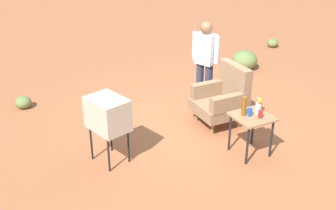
{
  "coord_description": "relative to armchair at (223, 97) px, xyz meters",
  "views": [
    {
      "loc": [
        5.55,
        -3.55,
        3.5
      ],
      "look_at": [
        0.28,
        -0.84,
        0.65
      ],
      "focal_mm": 44.6,
      "sensor_mm": 36.0,
      "label": 1
    }
  ],
  "objects": [
    {
      "name": "armchair",
      "position": [
        0.0,
        0.0,
        0.0
      ],
      "size": [
        0.79,
        0.79,
        1.06
      ],
      "color": "#937047",
      "rests_on": "ground"
    },
    {
      "name": "tv_on_stand",
      "position": [
        0.25,
        -2.18,
        0.28
      ],
      "size": [
        0.7,
        0.59,
        1.03
      ],
      "color": "black",
      "rests_on": "ground"
    },
    {
      "name": "shrub_mid",
      "position": [
        -3.04,
        3.68,
        -0.38
      ],
      "size": [
        0.3,
        0.3,
        0.23
      ],
      "primitive_type": "ellipsoid",
      "color": "olive",
      "rests_on": "ground"
    },
    {
      "name": "flower_vase",
      "position": [
        1.02,
        -0.07,
        0.3
      ],
      "size": [
        0.14,
        0.1,
        0.27
      ],
      "color": "silver",
      "rests_on": "side_table"
    },
    {
      "name": "ground_plane",
      "position": [
        -0.15,
        -0.3,
        -0.5
      ],
      "size": [
        60.0,
        60.0,
        0.0
      ],
      "primitive_type": "plane",
      "color": "#A05B38"
    },
    {
      "name": "soda_can_red",
      "position": [
        1.14,
        -0.13,
        0.21
      ],
      "size": [
        0.07,
        0.07,
        0.12
      ],
      "primitive_type": "cylinder",
      "color": "red",
      "rests_on": "side_table"
    },
    {
      "name": "soda_can_blue",
      "position": [
        1.01,
        -0.22,
        0.21
      ],
      "size": [
        0.07,
        0.07,
        0.12
      ],
      "primitive_type": "cylinder",
      "color": "blue",
      "rests_on": "side_table"
    },
    {
      "name": "side_table",
      "position": [
        1.04,
        -0.19,
        0.06
      ],
      "size": [
        0.56,
        0.56,
        0.65
      ],
      "color": "black",
      "rests_on": "ground"
    },
    {
      "name": "shrub_near",
      "position": [
        -2.01,
        1.98,
        -0.28
      ],
      "size": [
        0.58,
        0.58,
        0.44
      ],
      "primitive_type": "ellipsoid",
      "color": "olive",
      "rests_on": "ground"
    },
    {
      "name": "shrub_far",
      "position": [
        -2.22,
        -3.03,
        -0.38
      ],
      "size": [
        0.3,
        0.3,
        0.23
      ],
      "primitive_type": "ellipsoid",
      "color": "olive",
      "rests_on": "ground"
    },
    {
      "name": "person_standing",
      "position": [
        -0.75,
        0.07,
        0.44
      ],
      "size": [
        0.53,
        0.35,
        1.64
      ],
      "color": "#2D3347",
      "rests_on": "ground"
    },
    {
      "name": "bottle_tall_amber",
      "position": [
        0.96,
        -0.3,
        0.3
      ],
      "size": [
        0.07,
        0.07,
        0.3
      ],
      "primitive_type": "cylinder",
      "color": "brown",
      "rests_on": "side_table"
    }
  ]
}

